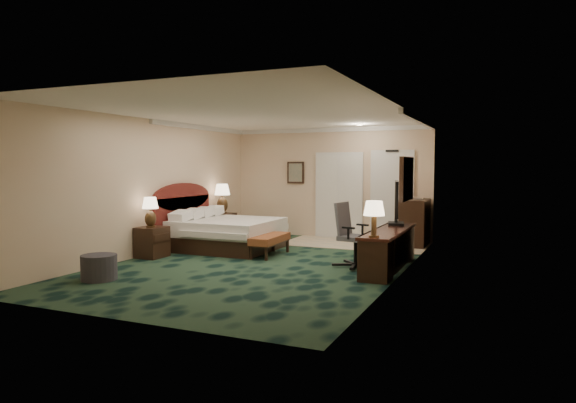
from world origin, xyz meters
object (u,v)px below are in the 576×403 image
at_px(lamp_far, 222,199).
at_px(lamp_near, 150,212).
at_px(tv, 396,203).
at_px(desk_chair, 356,235).
at_px(bed, 228,234).
at_px(nightstand_near, 152,242).
at_px(bed_bench, 270,245).
at_px(nightstand_far, 222,226).
at_px(desk, 389,249).
at_px(ottoman, 99,267).
at_px(minibar, 415,223).

bearing_deg(lamp_far, lamp_near, -90.07).
relative_size(tv, desk_chair, 0.92).
bearing_deg(bed, desk_chair, -15.16).
relative_size(nightstand_near, bed_bench, 0.49).
bearing_deg(lamp_far, tv, -15.93).
height_order(nightstand_far, desk, desk).
relative_size(lamp_near, lamp_far, 0.83).
bearing_deg(ottoman, nightstand_near, 104.66).
relative_size(tv, minibar, 1.01).
relative_size(bed, ottoman, 3.65).
height_order(bed_bench, minibar, minibar).
distance_m(bed_bench, tv, 2.59).
bearing_deg(ottoman, nightstand_far, 96.12).
bearing_deg(nightstand_near, lamp_far, 89.79).
relative_size(lamp_near, bed_bench, 0.48).
bearing_deg(nightstand_far, minibar, 11.62).
bearing_deg(tv, minibar, 78.23).
relative_size(nightstand_near, ottoman, 1.08).
xyz_separation_m(bed, desk_chair, (3.04, -0.82, 0.25)).
relative_size(nightstand_far, minibar, 0.62).
bearing_deg(desk_chair, ottoman, -131.64).
distance_m(bed_bench, minibar, 3.43).
height_order(lamp_far, bed_bench, lamp_far).
distance_m(lamp_near, lamp_far, 2.68).
xyz_separation_m(lamp_near, lamp_far, (0.00, 2.68, 0.11)).
relative_size(bed, desk, 0.84).
bearing_deg(bed_bench, minibar, 42.79).
bearing_deg(lamp_far, minibar, 11.10).
bearing_deg(desk_chair, lamp_far, 163.88).
relative_size(desk, tv, 2.29).
bearing_deg(desk, bed_bench, 170.63).
height_order(nightstand_near, desk_chair, desk_chair).
height_order(bed, nightstand_far, same).
height_order(desk, minibar, minibar).
relative_size(nightstand_near, nightstand_far, 0.93).
xyz_separation_m(ottoman, minibar, (3.92, 5.43, 0.32)).
height_order(bed, minibar, minibar).
xyz_separation_m(bed, lamp_near, (-0.84, -1.50, 0.56)).
distance_m(bed, ottoman, 3.40).
relative_size(bed, bed_bench, 1.66).
relative_size(nightstand_far, desk, 0.27).
distance_m(nightstand_far, minibar, 4.50).
relative_size(bed_bench, desk, 0.51).
distance_m(bed, lamp_near, 1.81).
height_order(lamp_near, ottoman, lamp_near).
height_order(lamp_near, lamp_far, lamp_far).
distance_m(bed, minibar, 4.13).
distance_m(ottoman, desk, 4.74).
height_order(lamp_near, desk, lamp_near).
xyz_separation_m(lamp_far, ottoman, (0.49, -4.57, -0.79)).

